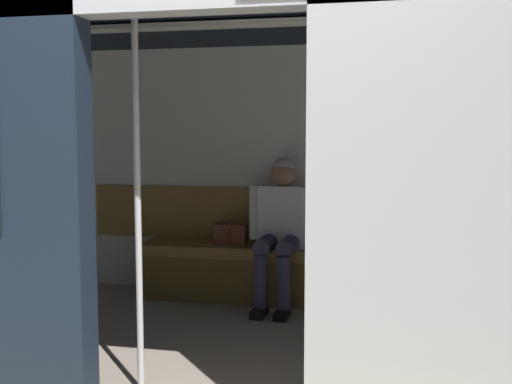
% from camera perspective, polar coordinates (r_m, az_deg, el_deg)
% --- Properties ---
extents(train_car, '(6.40, 2.84, 2.24)m').
position_cam_1_polar(train_car, '(4.01, -1.10, 6.79)').
color(train_car, silver).
rests_on(train_car, ground_plane).
extents(bench_seat, '(2.41, 0.44, 0.47)m').
position_cam_1_polar(bench_seat, '(5.15, 2.49, -6.21)').
color(bench_seat, olive).
rests_on(bench_seat, ground_plane).
extents(person_seated, '(0.55, 0.68, 1.19)m').
position_cam_1_polar(person_seated, '(5.05, 2.27, -2.69)').
color(person_seated, silver).
rests_on(person_seated, ground_plane).
extents(handbag, '(0.26, 0.15, 0.17)m').
position_cam_1_polar(handbag, '(5.25, -2.27, -3.83)').
color(handbag, brown).
rests_on(handbag, bench_seat).
extents(book, '(0.21, 0.26, 0.03)m').
position_cam_1_polar(book, '(5.11, 7.11, -4.95)').
color(book, '#26598C').
rests_on(book, bench_seat).
extents(grab_pole_door, '(0.04, 0.04, 2.10)m').
position_cam_1_polar(grab_pole_door, '(3.37, -10.67, -0.71)').
color(grab_pole_door, silver).
rests_on(grab_pole_door, ground_plane).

